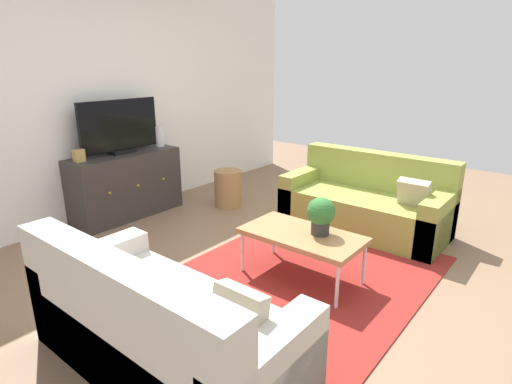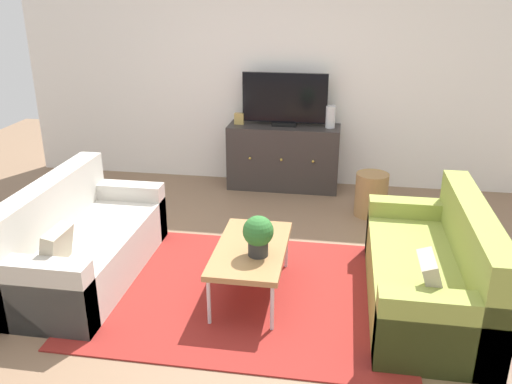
# 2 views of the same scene
# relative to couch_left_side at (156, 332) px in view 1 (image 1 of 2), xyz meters

# --- Properties ---
(ground_plane) EXTENTS (10.00, 10.00, 0.00)m
(ground_plane) POSITION_rel_couch_left_side_xyz_m (1.43, 0.10, -0.27)
(ground_plane) COLOR #84664C
(wall_back) EXTENTS (6.40, 0.12, 2.70)m
(wall_back) POSITION_rel_couch_left_side_xyz_m (1.43, 2.65, 1.08)
(wall_back) COLOR white
(wall_back) RESTS_ON ground_plane
(area_rug) EXTENTS (2.50, 1.90, 0.01)m
(area_rug) POSITION_rel_couch_left_side_xyz_m (1.43, -0.05, -0.27)
(area_rug) COLOR maroon
(area_rug) RESTS_ON ground_plane
(couch_left_side) EXTENTS (0.80, 1.71, 0.81)m
(couch_left_side) POSITION_rel_couch_left_side_xyz_m (0.00, 0.00, 0.00)
(couch_left_side) COLOR beige
(couch_left_side) RESTS_ON ground_plane
(couch_right_side) EXTENTS (0.80, 1.71, 0.81)m
(couch_right_side) POSITION_rel_couch_left_side_xyz_m (2.87, 0.00, 0.00)
(couch_right_side) COLOR olive
(couch_right_side) RESTS_ON ground_plane
(coffee_table) EXTENTS (0.53, 1.00, 0.41)m
(coffee_table) POSITION_rel_couch_left_side_xyz_m (1.47, -0.05, 0.11)
(coffee_table) COLOR #A37547
(coffee_table) RESTS_ON ground_plane
(potted_plant) EXTENTS (0.23, 0.23, 0.31)m
(potted_plant) POSITION_rel_couch_left_side_xyz_m (1.54, -0.17, 0.31)
(potted_plant) COLOR #2D2D2D
(potted_plant) RESTS_ON coffee_table
(tv_console) EXTENTS (1.30, 0.47, 0.76)m
(tv_console) POSITION_rel_couch_left_side_xyz_m (1.44, 2.37, 0.10)
(tv_console) COLOR #332D2B
(tv_console) RESTS_ON ground_plane
(flat_screen_tv) EXTENTS (0.97, 0.16, 0.61)m
(flat_screen_tv) POSITION_rel_couch_left_side_xyz_m (1.44, 2.39, 0.78)
(flat_screen_tv) COLOR black
(flat_screen_tv) RESTS_ON tv_console
(glass_vase) EXTENTS (0.11, 0.11, 0.25)m
(glass_vase) POSITION_rel_couch_left_side_xyz_m (1.97, 2.37, 0.61)
(glass_vase) COLOR silver
(glass_vase) RESTS_ON tv_console
(mantel_clock) EXTENTS (0.11, 0.07, 0.13)m
(mantel_clock) POSITION_rel_couch_left_side_xyz_m (0.92, 2.37, 0.55)
(mantel_clock) COLOR tan
(mantel_clock) RESTS_ON tv_console
(wicker_basket) EXTENTS (0.34, 0.34, 0.46)m
(wicker_basket) POSITION_rel_couch_left_side_xyz_m (2.45, 1.69, -0.04)
(wicker_basket) COLOR #9E7547
(wicker_basket) RESTS_ON ground_plane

